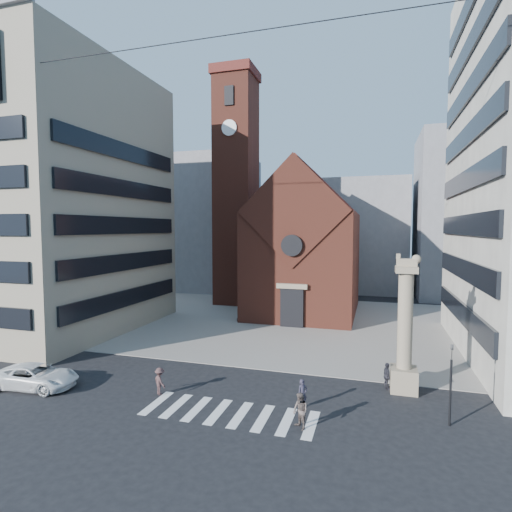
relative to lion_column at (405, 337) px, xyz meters
The scene contains 22 objects.
ground 11.01m from the lion_column, 163.32° to the right, with size 120.00×120.00×0.00m, color black.
piazza 19.18m from the lion_column, 122.03° to the left, with size 46.00×30.00×0.05m, color gray.
zebra_crossing 11.72m from the lion_column, 147.61° to the right, with size 10.20×3.20×0.01m, color white, non-canonical shape.
church 24.62m from the lion_column, 114.43° to the left, with size 12.00×16.65×18.00m.
campanile 34.29m from the lion_column, 128.68° to the left, with size 5.50×5.50×31.20m.
building_left 36.01m from the lion_column, 168.37° to the left, with size 18.00×20.00×26.00m, color gray.
bg_block_left 48.23m from the lion_column, 129.04° to the left, with size 16.00×14.00×22.00m, color gray.
bg_block_mid 42.55m from the lion_column, 95.45° to the left, with size 14.00×12.00×18.00m, color gray.
bg_block_right 41.69m from the lion_column, 72.91° to the left, with size 16.00×14.00×24.00m, color gray.
lion_column is the anchor object (origin of this frame).
traffic_light 4.62m from the lion_column, 63.54° to the right, with size 0.13×0.16×4.30m.
white_car 23.65m from the lion_column, 164.56° to the right, with size 2.48×5.39×1.50m, color white.
pedestrian_0 7.52m from the lion_column, 143.92° to the right, with size 0.60×0.39×1.64m, color #2C2838.
pedestrian_1 8.84m from the lion_column, 129.35° to the right, with size 0.90×0.70×1.85m, color #574A45.
pedestrian_2 2.79m from the lion_column, behind, with size 1.01×0.42×1.72m, color #28272E.
pedestrian_3 15.47m from the lion_column, 161.43° to the right, with size 1.08×0.62×1.67m, color #432D2D.
scooter_0 21.88m from the lion_column, 136.74° to the left, with size 0.60×1.72×0.90m, color black.
scooter_1 20.63m from the lion_column, 133.31° to the left, with size 0.47×1.67×1.00m, color black.
scooter_2 19.47m from the lion_column, 129.46° to the left, with size 0.60×1.72×0.90m, color black.
scooter_3 18.40m from the lion_column, 125.12° to the left, with size 0.47×1.67×1.00m, color black.
scooter_4 17.46m from the lion_column, 120.26° to the left, with size 0.60×1.72×0.90m, color black.
scooter_5 16.63m from the lion_column, 114.88° to the left, with size 0.47×1.67×1.00m, color black.
Camera 1 is at (8.14, -23.10, 10.25)m, focal length 28.00 mm.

